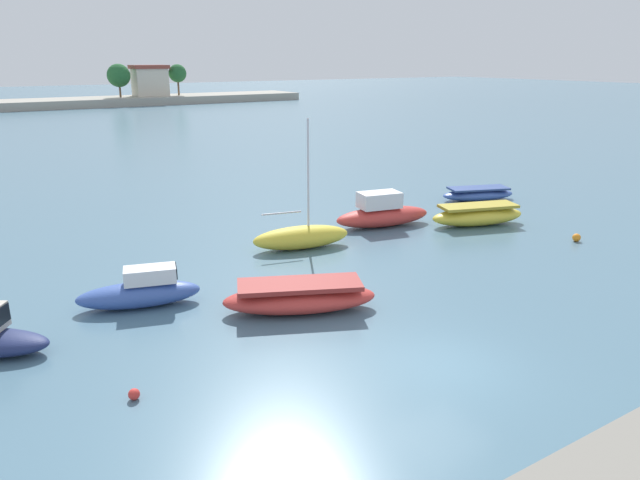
{
  "coord_description": "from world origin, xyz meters",
  "views": [
    {
      "loc": [
        -11.4,
        -11.05,
        8.64
      ],
      "look_at": [
        1.8,
        9.74,
        1.01
      ],
      "focal_mm": 33.12,
      "sensor_mm": 36.0,
      "label": 1
    }
  ],
  "objects_px": {
    "moored_boat_4": "(382,213)",
    "moored_boat_6": "(478,194)",
    "moored_boat_5": "(478,215)",
    "moored_boat_1": "(141,292)",
    "mooring_buoy_0": "(134,394)",
    "moored_boat_3": "(301,237)",
    "mooring_buoy_1": "(576,238)",
    "moored_boat_2": "(300,297)"
  },
  "relations": [
    {
      "from": "moored_boat_5",
      "to": "mooring_buoy_0",
      "type": "relative_size",
      "value": 17.78
    },
    {
      "from": "moored_boat_4",
      "to": "mooring_buoy_0",
      "type": "xyz_separation_m",
      "value": [
        -15.95,
        -9.77,
        -0.55
      ]
    },
    {
      "from": "moored_boat_5",
      "to": "mooring_buoy_0",
      "type": "xyz_separation_m",
      "value": [
        -20.42,
        -7.18,
        -0.38
      ]
    },
    {
      "from": "moored_boat_1",
      "to": "moored_boat_5",
      "type": "distance_m",
      "value": 18.48
    },
    {
      "from": "moored_boat_4",
      "to": "moored_boat_6",
      "type": "relative_size",
      "value": 1.12
    },
    {
      "from": "moored_boat_1",
      "to": "moored_boat_3",
      "type": "bearing_deg",
      "value": 34.25
    },
    {
      "from": "moored_boat_1",
      "to": "mooring_buoy_1",
      "type": "distance_m",
      "value": 20.64
    },
    {
      "from": "moored_boat_3",
      "to": "moored_boat_5",
      "type": "xyz_separation_m",
      "value": [
        10.08,
        -1.58,
        -0.02
      ]
    },
    {
      "from": "moored_boat_3",
      "to": "moored_boat_5",
      "type": "distance_m",
      "value": 10.2
    },
    {
      "from": "moored_boat_3",
      "to": "mooring_buoy_0",
      "type": "distance_m",
      "value": 13.56
    },
    {
      "from": "moored_boat_1",
      "to": "moored_boat_6",
      "type": "relative_size",
      "value": 0.92
    },
    {
      "from": "mooring_buoy_1",
      "to": "mooring_buoy_0",
      "type": "bearing_deg",
      "value": -173.73
    },
    {
      "from": "moored_boat_2",
      "to": "moored_boat_5",
      "type": "distance_m",
      "value": 14.56
    },
    {
      "from": "moored_boat_2",
      "to": "moored_boat_4",
      "type": "bearing_deg",
      "value": 61.85
    },
    {
      "from": "moored_boat_2",
      "to": "mooring_buoy_1",
      "type": "distance_m",
      "value": 15.7
    },
    {
      "from": "moored_boat_4",
      "to": "mooring_buoy_1",
      "type": "xyz_separation_m",
      "value": [
        6.35,
        -7.32,
        -0.51
      ]
    },
    {
      "from": "mooring_buoy_1",
      "to": "moored_boat_2",
      "type": "bearing_deg",
      "value": 179.52
    },
    {
      "from": "moored_boat_5",
      "to": "moored_boat_1",
      "type": "bearing_deg",
      "value": -158.62
    },
    {
      "from": "moored_boat_5",
      "to": "moored_boat_2",
      "type": "bearing_deg",
      "value": -143.78
    },
    {
      "from": "moored_boat_5",
      "to": "moored_boat_4",
      "type": "bearing_deg",
      "value": 167.77
    },
    {
      "from": "mooring_buoy_1",
      "to": "moored_boat_1",
      "type": "bearing_deg",
      "value": 170.01
    },
    {
      "from": "moored_boat_4",
      "to": "moored_boat_1",
      "type": "bearing_deg",
      "value": -154.12
    },
    {
      "from": "mooring_buoy_1",
      "to": "moored_boat_6",
      "type": "bearing_deg",
      "value": 74.04
    },
    {
      "from": "moored_boat_6",
      "to": "mooring_buoy_1",
      "type": "height_order",
      "value": "moored_boat_6"
    },
    {
      "from": "moored_boat_3",
      "to": "moored_boat_4",
      "type": "distance_m",
      "value": 5.7
    },
    {
      "from": "moored_boat_5",
      "to": "mooring_buoy_1",
      "type": "distance_m",
      "value": 5.1
    },
    {
      "from": "moored_boat_2",
      "to": "moored_boat_1",
      "type": "bearing_deg",
      "value": 167.65
    },
    {
      "from": "moored_boat_3",
      "to": "moored_boat_6",
      "type": "xyz_separation_m",
      "value": [
        14.48,
        2.51,
        -0.17
      ]
    },
    {
      "from": "moored_boat_6",
      "to": "mooring_buoy_1",
      "type": "distance_m",
      "value": 9.18
    },
    {
      "from": "mooring_buoy_0",
      "to": "mooring_buoy_1",
      "type": "height_order",
      "value": "mooring_buoy_1"
    },
    {
      "from": "moored_boat_1",
      "to": "mooring_buoy_0",
      "type": "xyz_separation_m",
      "value": [
        -1.97,
        -6.03,
        -0.4
      ]
    },
    {
      "from": "moored_boat_5",
      "to": "mooring_buoy_0",
      "type": "distance_m",
      "value": 21.65
    },
    {
      "from": "moored_boat_2",
      "to": "moored_boat_3",
      "type": "height_order",
      "value": "moored_boat_3"
    },
    {
      "from": "moored_boat_3",
      "to": "moored_boat_4",
      "type": "relative_size",
      "value": 1.09
    },
    {
      "from": "moored_boat_4",
      "to": "moored_boat_3",
      "type": "bearing_deg",
      "value": -158.94
    },
    {
      "from": "moored_boat_3",
      "to": "moored_boat_4",
      "type": "xyz_separation_m",
      "value": [
        5.61,
        1.0,
        0.14
      ]
    },
    {
      "from": "moored_boat_6",
      "to": "mooring_buoy_1",
      "type": "bearing_deg",
      "value": -85.59
    },
    {
      "from": "moored_boat_2",
      "to": "moored_boat_5",
      "type": "height_order",
      "value": "moored_boat_5"
    },
    {
      "from": "moored_boat_2",
      "to": "mooring_buoy_1",
      "type": "relative_size",
      "value": 14.31
    },
    {
      "from": "moored_boat_3",
      "to": "moored_boat_1",
      "type": "bearing_deg",
      "value": -149.52
    },
    {
      "from": "moored_boat_6",
      "to": "moored_boat_2",
      "type": "bearing_deg",
      "value": -134.13
    },
    {
      "from": "moored_boat_5",
      "to": "mooring_buoy_0",
      "type": "bearing_deg",
      "value": -142.81
    }
  ]
}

